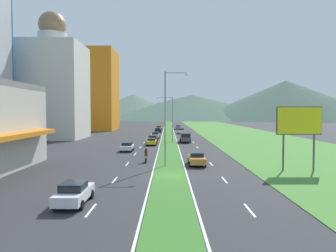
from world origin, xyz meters
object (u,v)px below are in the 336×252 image
(car_0, at_px, (76,193))
(street_lamp_near, at_px, (169,113))
(car_6, at_px, (153,141))
(car_7, at_px, (198,159))
(car_4, at_px, (159,130))
(car_2, at_px, (160,128))
(car_9, at_px, (183,131))
(pickup_truck_0, at_px, (187,138))
(street_lamp_far, at_px, (168,115))
(billboard_roadside, at_px, (301,123))
(car_5, at_px, (180,127))
(car_1, at_px, (154,138))
(car_8, at_px, (129,147))
(street_lamp_mid, at_px, (172,116))
(motorcycle_rider, at_px, (148,157))
(car_3, at_px, (157,135))

(car_0, bearing_deg, street_lamp_near, -22.77)
(car_6, relative_size, car_7, 1.06)
(street_lamp_near, bearing_deg, car_4, 92.85)
(car_2, bearing_deg, car_9, -160.09)
(car_7, height_order, pickup_truck_0, pickup_truck_0)
(car_6, xyz_separation_m, car_7, (6.55, -22.97, 0.06))
(street_lamp_far, distance_m, billboard_roadside, 63.64)
(car_4, distance_m, car_5, 19.31)
(car_1, xyz_separation_m, pickup_truck_0, (6.84, -1.10, 0.25))
(pickup_truck_0, bearing_deg, car_5, 179.92)
(car_6, height_order, car_8, car_8)
(billboard_roadside, distance_m, car_7, 12.04)
(car_0, bearing_deg, pickup_truck_0, -12.77)
(car_0, distance_m, car_6, 39.14)
(street_lamp_mid, relative_size, motorcycle_rider, 4.73)
(car_3, relative_size, motorcycle_rider, 2.35)
(car_7, xyz_separation_m, pickup_truck_0, (0.19, 28.28, 0.21))
(car_7, xyz_separation_m, car_8, (-9.99, 13.36, -0.02))
(street_lamp_far, distance_m, car_5, 21.15)
(car_4, distance_m, car_6, 37.24)
(car_9, distance_m, motorcycle_rider, 53.08)
(car_7, bearing_deg, motorcycle_rider, -107.39)
(car_1, bearing_deg, car_8, 168.20)
(car_8, bearing_deg, motorcycle_rider, -161.48)
(car_3, distance_m, car_9, 17.53)
(car_6, bearing_deg, car_3, -0.42)
(car_0, bearing_deg, car_5, -6.12)
(street_lamp_near, relative_size, pickup_truck_0, 2.03)
(car_0, height_order, car_6, car_0)
(car_0, distance_m, car_7, 18.82)
(street_lamp_far, height_order, car_0, street_lamp_far)
(street_lamp_mid, distance_m, car_2, 45.72)
(car_1, xyz_separation_m, motorcycle_rider, (0.48, -27.45, 0.01))
(car_1, relative_size, car_9, 1.05)
(car_8, bearing_deg, car_9, -14.11)
(car_7, relative_size, pickup_truck_0, 0.82)
(billboard_roadside, distance_m, car_1, 37.70)
(car_2, relative_size, car_6, 0.94)
(street_lamp_far, xyz_separation_m, car_8, (-6.14, -44.74, -4.80))
(car_1, xyz_separation_m, car_4, (0.12, 30.83, 0.00))
(car_8, bearing_deg, car_3, -8.06)
(street_lamp_mid, bearing_deg, pickup_truck_0, -5.69)
(street_lamp_far, distance_m, motorcycle_rider, 56.42)
(street_lamp_far, bearing_deg, car_9, -39.52)
(car_1, relative_size, car_8, 1.09)
(street_lamp_far, xyz_separation_m, car_6, (-2.70, -35.13, -4.84))
(pickup_truck_0, bearing_deg, street_lamp_far, -172.27)
(car_8, height_order, car_9, car_9)
(street_lamp_far, bearing_deg, car_3, -97.49)
(car_4, relative_size, car_6, 0.92)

